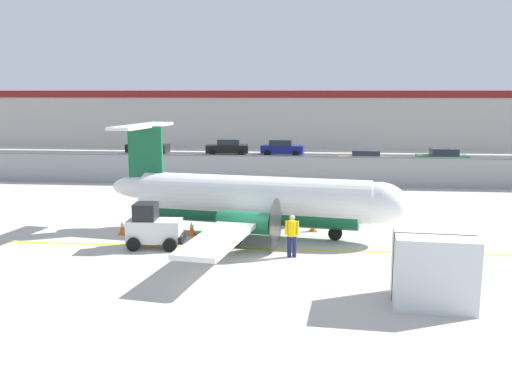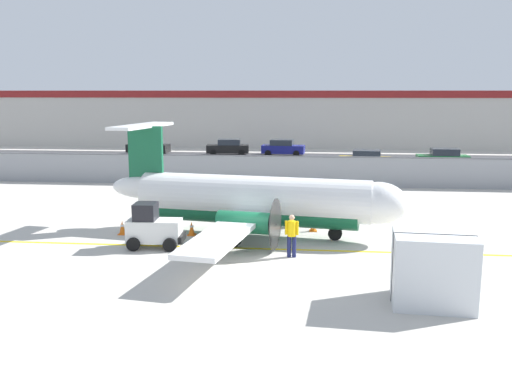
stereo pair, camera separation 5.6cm
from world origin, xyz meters
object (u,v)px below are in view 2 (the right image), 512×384
object	(u,v)px
cargo_container	(433,269)
parked_car_2	(283,148)
traffic_cone_far_right	(340,217)
parked_car_4	(443,158)
traffic_cone_far_left	(122,228)
parked_car_3	(365,160)
parked_car_1	(228,147)
ground_crew_worker	(292,233)
parked_car_0	(148,147)
traffic_cone_near_left	(313,225)
commuter_airplane	(259,200)
baggage_tug	(153,227)
traffic_cone_near_right	(192,228)

from	to	relation	value
cargo_container	parked_car_2	xyz separation A→B (m)	(-6.78, 39.35, -0.21)
traffic_cone_far_right	parked_car_4	world-z (taller)	parked_car_4
traffic_cone_far_left	parked_car_3	bearing A→B (deg)	60.31
parked_car_1	cargo_container	bearing A→B (deg)	101.73
traffic_cone_far_right	parked_car_3	xyz separation A→B (m)	(2.83, 19.16, 0.58)
traffic_cone_far_left	parked_car_1	distance (m)	31.92
ground_crew_worker	parked_car_0	size ratio (longest dim) A/B	0.39
traffic_cone_near_left	traffic_cone_far_right	size ratio (longest dim) A/B	1.00
traffic_cone_far_left	parked_car_2	distance (m)	32.47
cargo_container	parked_car_0	size ratio (longest dim) A/B	0.59
traffic_cone_near_left	parked_car_3	bearing A→B (deg)	78.82
commuter_airplane	parked_car_3	xyz separation A→B (m)	(6.59, 21.93, -0.71)
ground_crew_worker	parked_car_4	size ratio (longest dim) A/B	0.40
traffic_cone_near_left	parked_car_0	world-z (taller)	parked_car_0
traffic_cone_far_right	traffic_cone_near_left	bearing A→B (deg)	-126.30
commuter_airplane	parked_car_1	xyz separation A→B (m)	(-6.18, 31.40, -0.71)
baggage_tug	parked_car_0	xyz separation A→B (m)	(-10.18, 33.68, 0.04)
commuter_airplane	baggage_tug	bearing A→B (deg)	-140.23
parked_car_3	baggage_tug	bearing A→B (deg)	73.16
baggage_tug	parked_car_3	xyz separation A→B (m)	(10.77, 24.41, 0.04)
traffic_cone_near_right	parked_car_2	bearing A→B (deg)	85.77
baggage_tug	ground_crew_worker	distance (m)	5.86
baggage_tug	parked_car_4	distance (m)	31.66
commuter_airplane	ground_crew_worker	xyz separation A→B (m)	(1.62, -3.32, -0.65)
traffic_cone_near_right	parked_car_0	world-z (taller)	parked_car_0
traffic_cone_near_left	parked_car_0	distance (m)	34.57
baggage_tug	parked_car_2	size ratio (longest dim) A/B	0.55
ground_crew_worker	parked_car_2	world-z (taller)	same
ground_crew_worker	parked_car_4	xyz separation A→B (m)	(11.59, 27.29, -0.06)
parked_car_2	parked_car_3	size ratio (longest dim) A/B	0.99
parked_car_1	parked_car_4	bearing A→B (deg)	153.41
traffic_cone_far_left	parked_car_1	bearing A→B (deg)	89.95
parked_car_0	parked_car_1	bearing A→B (deg)	6.30
ground_crew_worker	parked_car_4	distance (m)	29.65
traffic_cone_far_right	parked_car_3	distance (m)	19.38
parked_car_2	parked_car_3	distance (m)	12.00
ground_crew_worker	traffic_cone_near_left	world-z (taller)	ground_crew_worker
traffic_cone_far_left	parked_car_3	xyz separation A→B (m)	(12.79, 22.44, 0.58)
commuter_airplane	parked_car_0	distance (m)	34.34
cargo_container	traffic_cone_far_left	world-z (taller)	cargo_container
baggage_tug	parked_car_0	distance (m)	35.18
cargo_container	traffic_cone_near_right	distance (m)	11.87
commuter_airplane	parked_car_4	xyz separation A→B (m)	(13.21, 23.97, -0.71)
traffic_cone_near_right	parked_car_4	distance (m)	29.24
ground_crew_worker	parked_car_1	distance (m)	35.58
traffic_cone_near_right	parked_car_0	bearing A→B (deg)	109.77
baggage_tug	parked_car_2	distance (m)	34.15
traffic_cone_near_right	traffic_cone_far_left	bearing A→B (deg)	-176.88
baggage_tug	ground_crew_worker	size ratio (longest dim) A/B	1.40
commuter_airplane	traffic_cone_near_right	distance (m)	3.31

